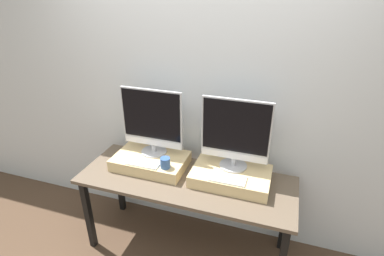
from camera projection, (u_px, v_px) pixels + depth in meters
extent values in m
cube|color=silver|center=(201.00, 98.00, 2.50)|extent=(8.00, 0.04, 2.60)
cube|color=brown|center=(186.00, 180.00, 2.42)|extent=(1.74, 0.64, 0.03)
cube|color=black|center=(88.00, 215.00, 2.59)|extent=(0.05, 0.05, 0.71)
cube|color=black|center=(120.00, 181.00, 3.03)|extent=(0.05, 0.05, 0.71)
cube|color=black|center=(285.00, 217.00, 2.57)|extent=(0.05, 0.05, 0.71)
cube|color=#D6B77F|center=(151.00, 161.00, 2.56)|extent=(0.61, 0.39, 0.10)
cylinder|color=#B2B2B7|center=(154.00, 151.00, 2.60)|extent=(0.22, 0.22, 0.01)
cylinder|color=#B2B2B7|center=(154.00, 148.00, 2.58)|extent=(0.04, 0.04, 0.06)
cube|color=#B2B2B7|center=(152.00, 118.00, 2.46)|extent=(0.53, 0.02, 0.50)
cube|color=black|center=(151.00, 116.00, 2.44)|extent=(0.51, 0.00, 0.42)
cube|color=silver|center=(153.00, 142.00, 2.55)|extent=(0.52, 0.00, 0.06)
cube|color=silver|center=(144.00, 163.00, 2.43)|extent=(0.27, 0.13, 0.01)
cube|color=silver|center=(144.00, 162.00, 2.43)|extent=(0.26, 0.12, 0.00)
cylinder|color=#335693|center=(165.00, 163.00, 2.36)|extent=(0.08, 0.08, 0.09)
cube|color=#D6B77F|center=(231.00, 176.00, 2.36)|extent=(0.61, 0.39, 0.10)
cylinder|color=#B2B2B7|center=(233.00, 165.00, 2.40)|extent=(0.22, 0.22, 0.01)
cylinder|color=#B2B2B7|center=(233.00, 161.00, 2.39)|extent=(0.04, 0.04, 0.06)
cube|color=#B2B2B7|center=(236.00, 130.00, 2.26)|extent=(0.53, 0.02, 0.50)
cube|color=black|center=(235.00, 127.00, 2.24)|extent=(0.51, 0.00, 0.42)
cube|color=silver|center=(233.00, 156.00, 2.35)|extent=(0.52, 0.00, 0.06)
cube|color=silver|center=(228.00, 179.00, 2.24)|extent=(0.27, 0.13, 0.01)
cube|color=silver|center=(228.00, 178.00, 2.23)|extent=(0.26, 0.12, 0.00)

